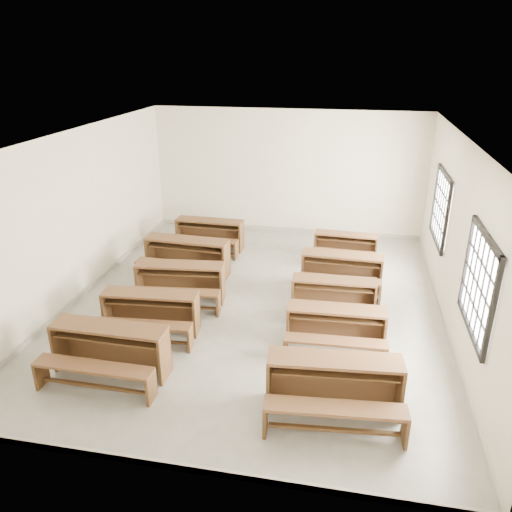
% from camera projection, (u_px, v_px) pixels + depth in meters
% --- Properties ---
extents(room, '(8.50, 8.50, 3.20)m').
position_uv_depth(room, '(261.00, 197.00, 8.83)').
color(room, gray).
rests_on(room, ground).
extents(desk_set_0, '(1.77, 0.94, 0.79)m').
position_uv_depth(desk_set_0, '(109.00, 347.00, 7.43)').
color(desk_set_0, brown).
rests_on(desk_set_0, ground).
extents(desk_set_1, '(1.70, 0.98, 0.74)m').
position_uv_depth(desk_set_1, '(150.00, 310.00, 8.54)').
color(desk_set_1, brown).
rests_on(desk_set_1, ground).
extents(desk_set_2, '(1.77, 1.05, 0.76)m').
position_uv_depth(desk_set_2, '(180.00, 280.00, 9.62)').
color(desk_set_2, brown).
rests_on(desk_set_2, ground).
extents(desk_set_3, '(1.86, 1.04, 0.81)m').
position_uv_depth(desk_set_3, '(186.00, 255.00, 10.72)').
color(desk_set_3, brown).
rests_on(desk_set_3, ground).
extents(desk_set_4, '(1.66, 0.90, 0.74)m').
position_uv_depth(desk_set_4, '(209.00, 232.00, 12.14)').
color(desk_set_4, brown).
rests_on(desk_set_4, ground).
extents(desk_set_5, '(1.87, 1.08, 0.81)m').
position_uv_depth(desk_set_5, '(334.00, 382.00, 6.63)').
color(desk_set_5, brown).
rests_on(desk_set_5, ground).
extents(desk_set_6, '(1.62, 0.89, 0.72)m').
position_uv_depth(desk_set_6, '(336.00, 326.00, 8.08)').
color(desk_set_6, brown).
rests_on(desk_set_6, ground).
extents(desk_set_7, '(1.55, 0.84, 0.69)m').
position_uv_depth(desk_set_7, '(333.00, 294.00, 9.15)').
color(desk_set_7, brown).
rests_on(desk_set_7, ground).
extents(desk_set_8, '(1.65, 0.91, 0.73)m').
position_uv_depth(desk_set_8, '(342.00, 269.00, 10.14)').
color(desk_set_8, brown).
rests_on(desk_set_8, ground).
extents(desk_set_9, '(1.46, 0.81, 0.64)m').
position_uv_depth(desk_set_9, '(345.00, 245.00, 11.50)').
color(desk_set_9, brown).
rests_on(desk_set_9, ground).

